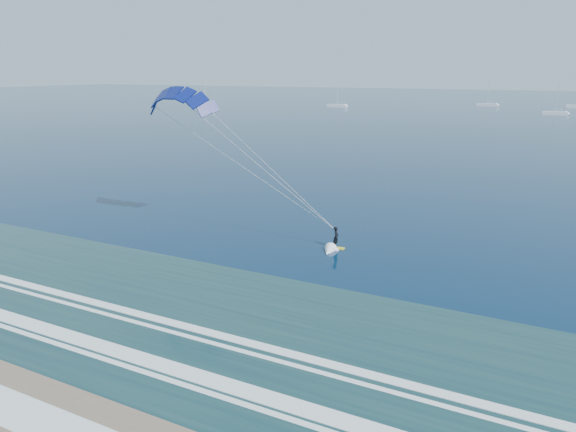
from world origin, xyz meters
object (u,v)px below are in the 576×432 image
(sailboat_0, at_px, (206,107))
(sailboat_1, at_px, (337,106))
(sailboat_2, at_px, (487,105))
(sailboat_3, at_px, (555,113))
(kitesurfer_rig, at_px, (247,156))

(sailboat_0, height_order, sailboat_1, sailboat_1)
(sailboat_2, relative_size, sailboat_3, 1.05)
(sailboat_1, relative_size, sailboat_3, 1.05)
(sailboat_0, bearing_deg, sailboat_1, 36.00)
(kitesurfer_rig, height_order, sailboat_2, kitesurfer_rig)
(kitesurfer_rig, bearing_deg, sailboat_1, 108.47)
(sailboat_0, relative_size, sailboat_3, 1.00)
(kitesurfer_rig, relative_size, sailboat_3, 1.84)
(sailboat_0, relative_size, sailboat_1, 0.96)
(sailboat_1, distance_m, sailboat_2, 67.03)
(sailboat_1, xyz_separation_m, sailboat_3, (83.32, -3.08, -0.00))
(sailboat_0, xyz_separation_m, sailboat_3, (128.24, 29.56, 0.00))
(kitesurfer_rig, distance_m, sailboat_3, 169.98)
(sailboat_1, bearing_deg, sailboat_2, 31.97)
(sailboat_0, distance_m, sailboat_1, 55.53)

